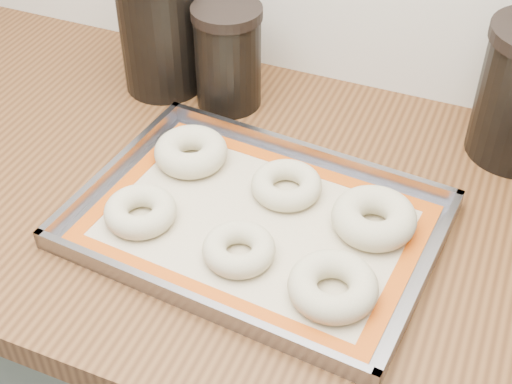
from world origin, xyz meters
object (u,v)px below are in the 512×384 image
at_px(bagel_front_left, 140,211).
at_px(canister_left, 160,26).
at_px(bagel_back_left, 191,152).
at_px(baking_tray, 256,222).
at_px(bagel_front_right, 333,286).
at_px(bagel_back_right, 374,218).
at_px(canister_mid, 228,57).
at_px(bagel_front_mid, 239,249).
at_px(bagel_back_mid, 286,185).

bearing_deg(bagel_front_left, canister_left, 112.78).
bearing_deg(bagel_back_left, bagel_front_left, -92.53).
height_order(baking_tray, bagel_front_right, bagel_front_right).
xyz_separation_m(bagel_back_right, canister_mid, (-0.30, 0.20, 0.06)).
height_order(bagel_front_left, bagel_back_left, bagel_back_left).
bearing_deg(bagel_front_right, canister_mid, 130.43).
xyz_separation_m(bagel_front_left, canister_left, (-0.13, 0.31, 0.09)).
bearing_deg(bagel_front_mid, bagel_front_left, 175.04).
bearing_deg(bagel_back_mid, canister_mid, 132.85).
bearing_deg(bagel_front_mid, bagel_back_left, 133.36).
relative_size(bagel_front_right, bagel_back_left, 1.01).
bearing_deg(bagel_front_left, baking_tray, 20.07).
xyz_separation_m(baking_tray, bagel_back_left, (-0.14, 0.08, 0.02)).
distance_m(bagel_front_right, bagel_back_mid, 0.19).
relative_size(bagel_front_right, bagel_back_mid, 1.10).
xyz_separation_m(bagel_back_left, canister_mid, (-0.02, 0.17, 0.06)).
height_order(baking_tray, bagel_front_left, bagel_front_left).
height_order(bagel_front_right, bagel_back_right, bagel_back_right).
height_order(bagel_back_left, bagel_back_mid, bagel_back_left).
xyz_separation_m(bagel_front_left, bagel_front_mid, (0.15, -0.01, -0.00)).
bearing_deg(bagel_back_right, bagel_back_mid, 170.32).
relative_size(bagel_back_mid, bagel_back_right, 0.88).
relative_size(bagel_front_mid, bagel_front_right, 0.85).
bearing_deg(bagel_back_right, bagel_front_mid, -140.71).
bearing_deg(canister_left, bagel_front_mid, -49.47).
relative_size(bagel_back_left, bagel_back_mid, 1.09).
bearing_deg(baking_tray, bagel_back_right, 19.08).
distance_m(canister_left, canister_mid, 0.12).
distance_m(baking_tray, bagel_back_right, 0.15).
height_order(baking_tray, bagel_front_mid, bagel_front_mid).
height_order(bagel_front_mid, bagel_back_mid, same).
bearing_deg(bagel_front_right, baking_tray, 148.60).
distance_m(bagel_front_left, bagel_back_left, 0.14).
height_order(bagel_back_right, canister_left, canister_left).
xyz_separation_m(bagel_front_right, bagel_back_mid, (-0.12, 0.15, -0.00)).
bearing_deg(bagel_front_right, canister_left, 139.98).
height_order(bagel_back_mid, canister_mid, canister_mid).
bearing_deg(bagel_back_left, bagel_back_right, -6.93).
bearing_deg(baking_tray, bagel_front_mid, -86.47).
bearing_deg(bagel_front_right, bagel_front_left, 174.19).
relative_size(bagel_front_mid, canister_mid, 0.55).
relative_size(bagel_front_right, canister_mid, 0.64).
height_order(baking_tray, bagel_back_mid, bagel_back_mid).
distance_m(bagel_back_mid, canister_mid, 0.25).
distance_m(bagel_front_left, canister_mid, 0.31).
bearing_deg(bagel_front_mid, canister_mid, 116.25).
xyz_separation_m(bagel_back_left, bagel_back_right, (0.28, -0.03, 0.00)).
bearing_deg(canister_mid, bagel_front_right, -49.57).
xyz_separation_m(bagel_front_mid, bagel_back_mid, (0.01, 0.14, 0.00)).
distance_m(bagel_back_left, bagel_back_right, 0.28).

